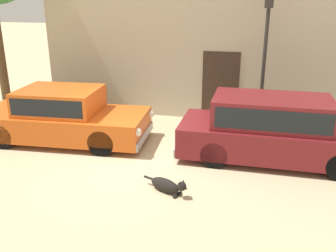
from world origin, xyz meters
The scene contains 5 objects.
ground_plane centered at (0.00, 0.00, 0.00)m, with size 80.00×80.00×0.00m, color tan.
parked_sedan_nearest centered at (-2.13, 0.98, 0.69)m, with size 4.58×2.02×1.40m.
parked_sedan_second centered at (3.21, 0.94, 0.78)m, with size 4.54×1.76×1.50m.
stray_dog_spotted centered at (1.17, -1.13, 0.15)m, with size 1.01×0.52×0.37m.
street_lamp centered at (2.93, 2.96, 2.34)m, with size 0.22×0.22×3.62m.
Camera 1 is at (2.60, -7.40, 3.67)m, focal length 39.60 mm.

